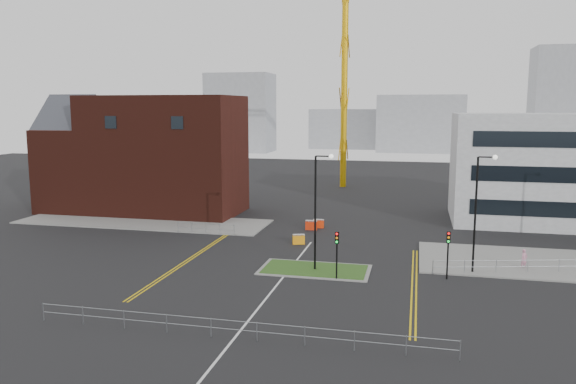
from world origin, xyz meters
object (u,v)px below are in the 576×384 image
at_px(streetlamp_island, 318,203).
at_px(pedestrian, 524,259).
at_px(tower_crane, 383,16).
at_px(traffic_light_island, 337,246).

relative_size(streetlamp_island, pedestrian, 5.75).
distance_m(tower_crane, traffic_light_island, 54.45).
height_order(traffic_light_island, pedestrian, traffic_light_island).
bearing_deg(streetlamp_island, tower_crane, 88.07).
bearing_deg(traffic_light_island, pedestrian, 23.61).
distance_m(traffic_light_island, pedestrian, 15.45).
distance_m(streetlamp_island, pedestrian, 17.01).
distance_m(tower_crane, pedestrian, 51.87).
height_order(streetlamp_island, traffic_light_island, streetlamp_island).
bearing_deg(pedestrian, traffic_light_island, 167.82).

